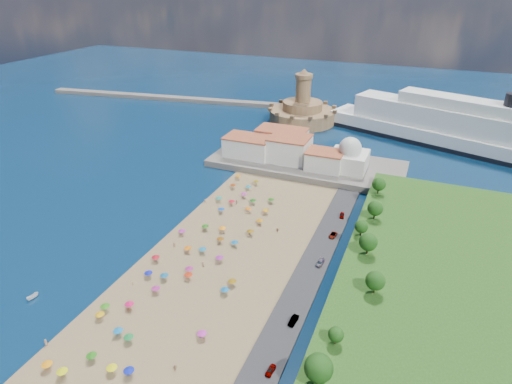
% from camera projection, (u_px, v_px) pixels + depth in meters
% --- Properties ---
extents(ground, '(700.00, 700.00, 0.00)m').
position_uv_depth(ground, '(217.00, 241.00, 146.04)').
color(ground, '#071938').
rests_on(ground, ground).
extents(terrace, '(90.00, 36.00, 3.00)m').
position_uv_depth(terrace, '(306.00, 164.00, 202.10)').
color(terrace, '#59544C').
rests_on(terrace, ground).
extents(jetty, '(18.00, 70.00, 2.40)m').
position_uv_depth(jetty, '(286.00, 136.00, 238.53)').
color(jetty, '#59544C').
rests_on(jetty, ground).
extents(breakwater, '(199.03, 34.77, 2.60)m').
position_uv_depth(breakwater, '(178.00, 99.00, 308.80)').
color(breakwater, '#59544C').
rests_on(breakwater, ground).
extents(waterfront_buildings, '(57.00, 29.00, 11.00)m').
position_uv_depth(waterfront_buildings, '(281.00, 147.00, 204.15)').
color(waterfront_buildings, silver).
rests_on(waterfront_buildings, terrace).
extents(domed_building, '(16.00, 16.00, 15.00)m').
position_uv_depth(domed_building, '(349.00, 157.00, 190.27)').
color(domed_building, silver).
rests_on(domed_building, terrace).
extents(fortress, '(40.00, 40.00, 32.40)m').
position_uv_depth(fortress, '(302.00, 112.00, 260.75)').
color(fortress, '#A17B50').
rests_on(fortress, ground).
extents(cruise_ship, '(145.37, 66.06, 31.88)m').
position_uv_depth(cruise_ship, '(462.00, 131.00, 220.32)').
color(cruise_ship, black).
rests_on(cruise_ship, ground).
extents(beach_parasols, '(32.82, 115.33, 2.20)m').
position_uv_depth(beach_parasols, '(198.00, 251.00, 137.40)').
color(beach_parasols, gray).
rests_on(beach_parasols, beach).
extents(beachgoers, '(36.13, 84.73, 1.89)m').
position_uv_depth(beachgoers, '(188.00, 258.00, 135.43)').
color(beachgoers, tan).
rests_on(beachgoers, beach).
extents(moored_boats, '(11.86, 23.38, 1.78)m').
position_uv_depth(moored_boats, '(6.00, 336.00, 106.83)').
color(moored_boats, white).
rests_on(moored_boats, ground).
extents(parked_cars, '(2.38, 79.53, 1.41)m').
position_uv_depth(parked_cars, '(319.00, 265.00, 131.86)').
color(parked_cars, gray).
rests_on(parked_cars, promenade).
extents(hillside_trees, '(13.08, 107.46, 7.66)m').
position_uv_depth(hillside_trees, '(358.00, 267.00, 116.82)').
color(hillside_trees, '#382314').
rests_on(hillside_trees, hillside).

